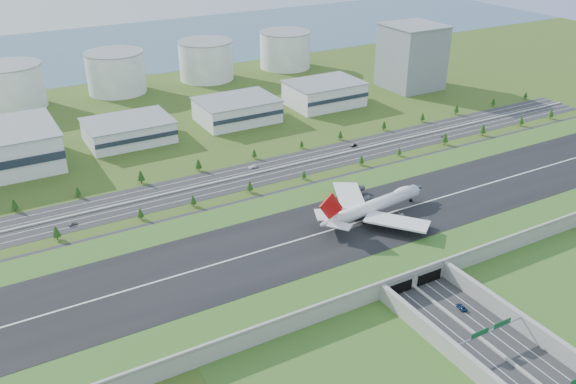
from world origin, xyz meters
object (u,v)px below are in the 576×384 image
car_0 (460,348)px  fuel_tank_a (12,87)px  car_7 (252,167)px  car_4 (73,224)px  office_tower (412,57)px  car_2 (461,307)px  boeing_747 (374,205)px  car_5 (354,145)px  car_6 (443,135)px

car_0 → fuel_tank_a: bearing=120.2°
fuel_tank_a → car_7: fuel_tank_a is taller
car_4 → office_tower: bearing=-84.2°
car_4 → car_7: bearing=-93.7°
car_2 → car_7: 176.69m
car_4 → boeing_747: bearing=-134.2°
office_tower → car_7: 225.81m
car_5 → car_4: bearing=-85.8°
car_0 → office_tower: bearing=68.6°
boeing_747 → car_5: bearing=53.2°
car_6 → car_7: 146.93m
car_0 → car_6: bearing=64.3°
office_tower → car_4: size_ratio=11.89×
car_2 → car_7: car_7 is taller
car_0 → car_4: car_4 is taller
boeing_747 → car_2: size_ratio=12.96×
car_7 → car_5: bearing=80.8°
fuel_tank_a → car_5: bearing=-47.2°
car_2 → car_6: bearing=-122.1°
car_7 → car_6: bearing=75.2°
boeing_747 → car_4: boeing_747 is taller
fuel_tank_a → car_4: size_ratio=10.81×
boeing_747 → car_5: size_ratio=14.56×
boeing_747 → car_4: size_ratio=15.84×
car_4 → car_6: 263.14m
office_tower → car_0: size_ratio=12.88×
car_6 → fuel_tank_a: bearing=37.5°
office_tower → car_2: bearing=-125.8°
fuel_tank_a → car_5: size_ratio=9.94×
car_2 → car_6: 206.90m
car_4 → car_6: car_4 is taller
office_tower → car_6: bearing=-118.4°
car_2 → car_4: 203.33m
boeing_747 → car_0: size_ratio=17.16×
car_4 → car_5: (195.32, 17.41, 0.04)m
car_0 → car_4: (-110.77, 175.61, 0.06)m
fuel_tank_a → car_2: 403.44m
office_tower → car_6: size_ratio=11.15×
fuel_tank_a → car_0: (108.56, -401.38, -16.65)m
car_0 → car_2: car_2 is taller
office_tower → car_7: size_ratio=9.43×
boeing_747 → car_4: (-137.51, 82.78, -13.51)m
car_2 → car_4: (-129.59, 156.68, 0.00)m
fuel_tank_a → boeing_747: size_ratio=0.68×
car_5 → car_6: bearing=75.8°
car_2 → car_7: size_ratio=0.97×
car_4 → car_6: bearing=-102.8°
car_0 → car_4: bearing=137.3°
car_4 → car_5: bearing=-98.0°
boeing_747 → car_0: 97.56m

